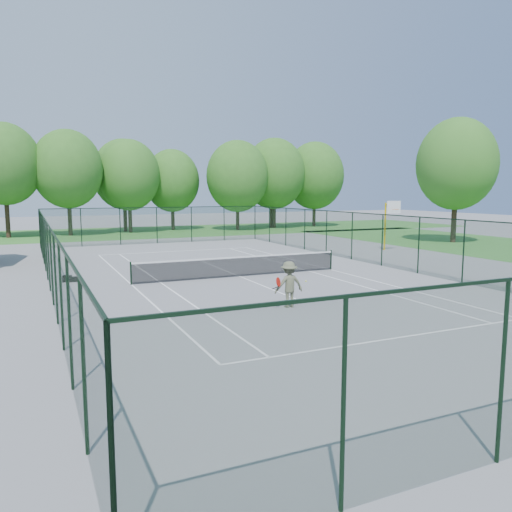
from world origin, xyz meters
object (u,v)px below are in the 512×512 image
object	(u,v)px
basketball_goal	(390,216)
tennis_player	(289,284)
tennis_net	(240,265)
sports_bag_a	(67,279)

from	to	relation	value
basketball_goal	tennis_player	xyz separation A→B (m)	(-15.22, -12.85, -1.70)
tennis_net	sports_bag_a	size ratio (longest dim) A/B	27.49
tennis_player	tennis_net	bearing A→B (deg)	82.53
tennis_net	basketball_goal	world-z (taller)	basketball_goal
sports_bag_a	tennis_player	world-z (taller)	tennis_player
tennis_player	basketball_goal	bearing A→B (deg)	40.17
basketball_goal	tennis_net	bearing A→B (deg)	-157.81
basketball_goal	tennis_player	world-z (taller)	basketball_goal
tennis_net	tennis_player	distance (m)	7.08
basketball_goal	sports_bag_a	size ratio (longest dim) A/B	9.06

